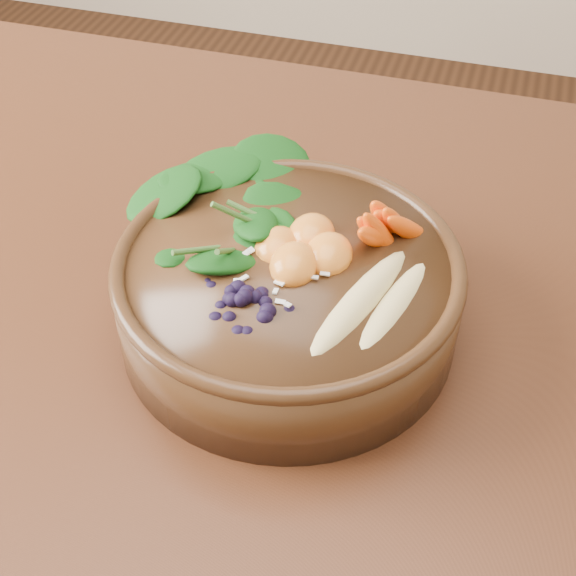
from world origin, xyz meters
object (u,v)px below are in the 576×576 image
Objects in this scene: dining_table at (188,342)px; carrot_cluster at (397,200)px; stoneware_bowl at (288,296)px; kale_heap at (288,186)px; blueberry_pile at (243,286)px; banana_halves at (378,289)px; mandarin_cluster at (303,237)px.

dining_table is 0.29m from carrot_cluster.
dining_table is 0.18m from stoneware_bowl.
blueberry_pile is at bearing -88.53° from kale_heap.
stoneware_bowl is at bearing 72.54° from blueberry_pile.
stoneware_bowl is 3.62× the size of carrot_cluster.
banana_halves is at bearing -66.94° from carrot_cluster.
kale_heap is at bearing 91.47° from blueberry_pile.
dining_table is 0.28m from banana_halves.
kale_heap is at bearing 117.89° from mandarin_cluster.
banana_halves is 1.16× the size of blueberry_pile.
banana_halves is (0.20, -0.06, 0.19)m from dining_table.
carrot_cluster is at bearing 113.06° from banana_halves.
carrot_cluster is (0.10, -0.02, 0.02)m from kale_heap.
carrot_cluster reaches higher than stoneware_bowl.
mandarin_cluster reaches higher than banana_halves.
blueberry_pile reaches higher than dining_table.
carrot_cluster is at bearing 29.87° from mandarin_cluster.
dining_table is at bearing 137.10° from blueberry_pile.
stoneware_bowl is at bearing -16.46° from dining_table.
carrot_cluster is (0.20, 0.02, 0.22)m from dining_table.
blueberry_pile is at bearing -107.46° from stoneware_bowl.
blueberry_pile is (-0.02, -0.06, 0.06)m from stoneware_bowl.
banana_halves is at bearing -17.58° from stoneware_bowl.
mandarin_cluster is at bearing 63.33° from stoneware_bowl.
blueberry_pile is (-0.10, -0.03, 0.01)m from banana_halves.
banana_halves is 1.69× the size of mandarin_cluster.
kale_heap is (0.10, 0.04, 0.20)m from dining_table.
carrot_cluster is 0.15m from blueberry_pile.
mandarin_cluster is 0.69× the size of blueberry_pile.
stoneware_bowl is 0.06m from mandarin_cluster.
banana_halves is (0.08, -0.03, 0.05)m from stoneware_bowl.
stoneware_bowl is at bearing -73.46° from kale_heap.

